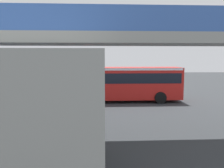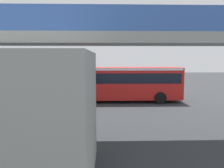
% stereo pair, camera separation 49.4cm
% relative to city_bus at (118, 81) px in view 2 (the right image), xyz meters
% --- Properties ---
extents(ground, '(80.00, 80.00, 0.00)m').
position_rel_city_bus_xyz_m(ground, '(1.20, -1.24, -1.88)').
color(ground, '#2D3033').
extents(city_bus, '(11.54, 2.85, 3.15)m').
position_rel_city_bus_xyz_m(city_bus, '(0.00, 0.00, 0.00)').
color(city_bus, red).
rests_on(city_bus, ground).
extents(pedestrian, '(0.38, 0.38, 1.79)m').
position_rel_city_bus_xyz_m(pedestrian, '(9.21, 0.68, -1.00)').
color(pedestrian, '#2D2D38').
rests_on(pedestrian, ground).
extents(traffic_sign, '(0.08, 0.60, 2.80)m').
position_rel_city_bus_xyz_m(traffic_sign, '(-6.10, -4.43, 0.01)').
color(traffic_sign, slate).
rests_on(traffic_sign, ground).
extents(lane_dash_leftmost, '(2.00, 0.20, 0.01)m').
position_rel_city_bus_xyz_m(lane_dash_leftmost, '(-4.80, -4.00, -1.88)').
color(lane_dash_leftmost, silver).
rests_on(lane_dash_leftmost, ground).
extents(lane_dash_left, '(2.00, 0.20, 0.01)m').
position_rel_city_bus_xyz_m(lane_dash_left, '(-0.80, -4.00, -1.88)').
color(lane_dash_left, silver).
rests_on(lane_dash_left, ground).
extents(lane_dash_centre, '(2.00, 0.20, 0.01)m').
position_rel_city_bus_xyz_m(lane_dash_centre, '(3.20, -4.00, -1.88)').
color(lane_dash_centre, silver).
rests_on(lane_dash_centre, ground).
extents(lane_dash_right, '(2.00, 0.20, 0.01)m').
position_rel_city_bus_xyz_m(lane_dash_right, '(7.20, -4.00, -1.88)').
color(lane_dash_right, silver).
rests_on(lane_dash_right, ground).
extents(pedestrian_overpass, '(25.47, 2.60, 6.25)m').
position_rel_city_bus_xyz_m(pedestrian_overpass, '(1.20, 9.58, 2.67)').
color(pedestrian_overpass, gray).
rests_on(pedestrian_overpass, ground).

